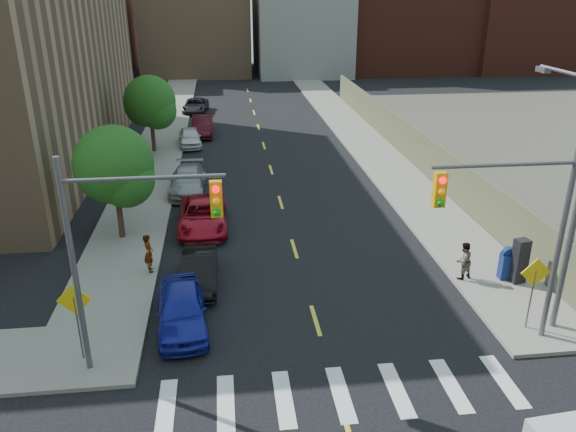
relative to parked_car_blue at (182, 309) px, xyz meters
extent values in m
cube|color=gray|center=(-3.00, 33.34, -0.65)|extent=(3.50, 73.00, 0.15)
cube|color=gray|center=(12.50, 33.34, -0.65)|extent=(3.50, 73.00, 0.15)
cube|color=#5C5C40|center=(14.35, 19.84, 0.52)|extent=(0.12, 44.00, 2.50)
cube|color=#592319|center=(-17.25, 61.84, 5.27)|extent=(14.00, 18.00, 12.00)
cube|color=#8C6B4C|center=(-1.25, 63.84, 6.77)|extent=(14.00, 16.00, 15.00)
cube|color=gray|center=(12.75, 61.84, 4.27)|extent=(12.00, 16.00, 10.00)
cube|color=#592319|center=(26.75, 63.84, 7.27)|extent=(18.00, 18.00, 16.00)
cube|color=#592319|center=(42.75, 61.84, 8.27)|extent=(14.00, 16.00, 18.00)
cylinder|color=#59595E|center=(-2.75, -2.16, 2.77)|extent=(0.18, 0.18, 7.00)
cylinder|color=#59595E|center=(-0.50, -2.16, 5.57)|extent=(4.50, 0.12, 0.12)
cube|color=#E5A50C|center=(1.45, -2.16, 4.87)|extent=(0.35, 0.30, 1.05)
cylinder|color=#59595E|center=(12.25, -2.16, 2.77)|extent=(0.18, 0.18, 7.00)
cylinder|color=#59595E|center=(10.00, -2.16, 5.57)|extent=(4.50, 0.12, 0.12)
cube|color=#E5A50C|center=(8.05, -2.16, 4.87)|extent=(0.35, 0.30, 1.05)
cylinder|color=#59595E|center=(12.95, -1.66, 3.77)|extent=(0.20, 0.20, 9.00)
cylinder|color=#59595E|center=(12.95, 0.04, 7.87)|extent=(0.12, 3.50, 0.12)
cube|color=#59595E|center=(12.95, 1.64, 7.77)|extent=(0.25, 0.60, 0.18)
cylinder|color=#59595E|center=(-3.05, -1.66, 0.47)|extent=(0.06, 0.06, 2.40)
cube|color=yellow|center=(-3.05, -1.66, 1.57)|extent=(1.06, 0.04, 1.06)
cylinder|color=#59595E|center=(11.95, -1.66, 0.47)|extent=(0.06, 0.06, 2.40)
cube|color=yellow|center=(11.95, -1.66, 1.57)|extent=(1.06, 0.04, 1.06)
cylinder|color=#59595E|center=(-3.05, 11.84, 0.47)|extent=(0.06, 0.06, 2.40)
cube|color=yellow|center=(-3.05, 11.84, 1.57)|extent=(1.06, 0.04, 1.06)
cylinder|color=#332114|center=(-3.25, 7.84, 0.59)|extent=(0.28, 0.28, 2.64)
sphere|color=#154614|center=(-3.25, 7.84, 2.99)|extent=(3.60, 3.60, 3.60)
sphere|color=#154614|center=(-2.75, 7.54, 2.39)|extent=(2.64, 2.64, 2.64)
sphere|color=#154614|center=(-3.65, 8.24, 2.57)|extent=(2.88, 2.88, 2.88)
cylinder|color=#332114|center=(-3.25, 22.84, 0.59)|extent=(0.28, 0.28, 2.64)
sphere|color=#154614|center=(-3.25, 22.84, 2.99)|extent=(3.60, 3.60, 3.60)
sphere|color=#154614|center=(-2.75, 22.54, 2.39)|extent=(2.64, 2.64, 2.64)
sphere|color=#154614|center=(-3.65, 23.24, 2.57)|extent=(2.88, 2.88, 2.88)
imported|color=#1B2199|center=(0.00, 0.00, 0.00)|extent=(2.08, 4.39, 1.45)
imported|color=black|center=(0.55, 3.01, -0.08)|extent=(1.39, 3.95, 1.30)
imported|color=#A91022|center=(0.55, 8.67, -0.02)|extent=(2.38, 5.09, 1.41)
imported|color=#95969C|center=(-0.46, 14.11, -0.03)|extent=(2.10, 4.88, 1.40)
imported|color=silver|center=(-0.75, 24.37, -0.05)|extent=(1.97, 4.11, 1.36)
imported|color=#3B0B13|center=(0.12, 27.61, 0.05)|extent=(1.66, 4.71, 1.55)
imported|color=#222127|center=(-0.75, 36.48, -0.08)|extent=(2.54, 4.82, 1.29)
cube|color=navy|center=(12.91, 1.79, -0.04)|extent=(0.59, 0.47, 1.08)
cylinder|color=navy|center=(12.91, 1.79, 0.53)|extent=(0.57, 0.29, 0.55)
cube|color=black|center=(13.23, 1.48, 0.35)|extent=(0.63, 0.55, 1.85)
imported|color=gray|center=(-1.55, 4.13, 0.25)|extent=(0.56, 0.69, 1.65)
imported|color=gray|center=(11.13, 2.01, 0.22)|extent=(0.92, 0.81, 1.58)
camera|label=1|loc=(1.72, -17.23, 10.52)|focal=35.00mm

